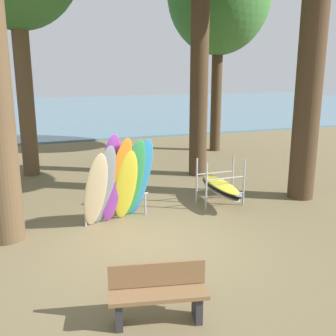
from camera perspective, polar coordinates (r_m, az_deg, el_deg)
The scene contains 5 objects.
ground_plane at distance 8.60m, azimuth -2.65°, elevation -10.20°, with size 80.00×80.00×0.00m, color brown.
lake_water at distance 38.37m, azimuth -16.82°, elevation 8.09°, with size 80.00×36.00×0.10m, color slate.
leaning_board_pile at distance 9.08m, azimuth -7.16°, elevation -2.20°, with size 1.80×1.24×2.22m.
board_storage_rack at distance 10.66m, azimuth 7.60°, elevation -2.65°, with size 1.15×2.13×1.25m.
park_bench at distance 5.85m, azimuth -1.46°, elevation -17.53°, with size 1.45×0.69×0.85m.
Camera 1 is at (-2.35, -7.50, 3.50)m, focal length 42.04 mm.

